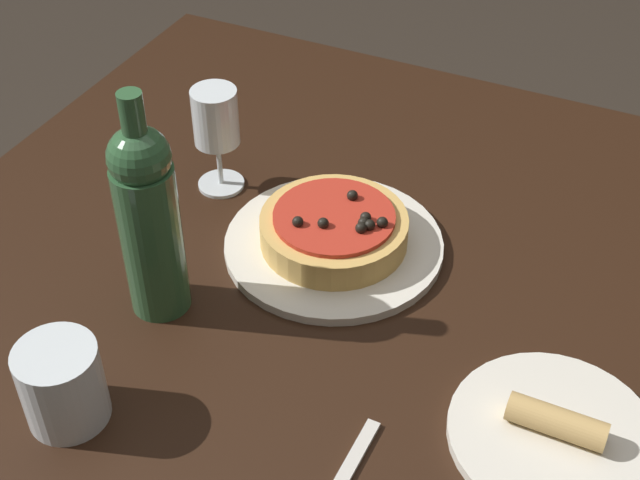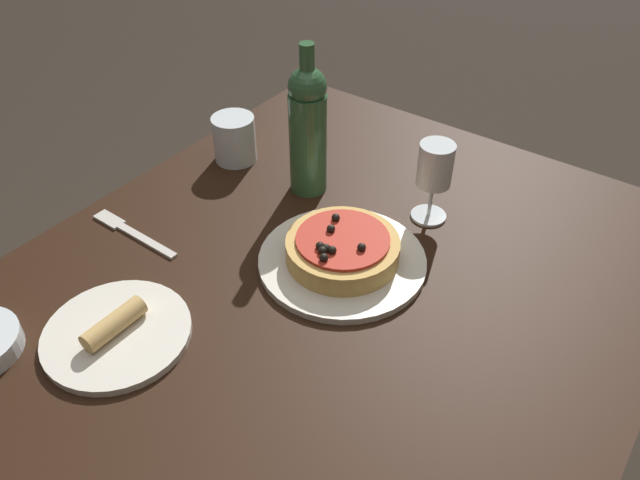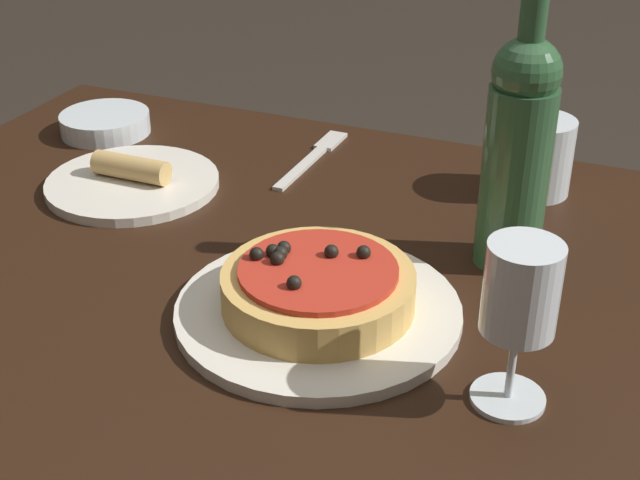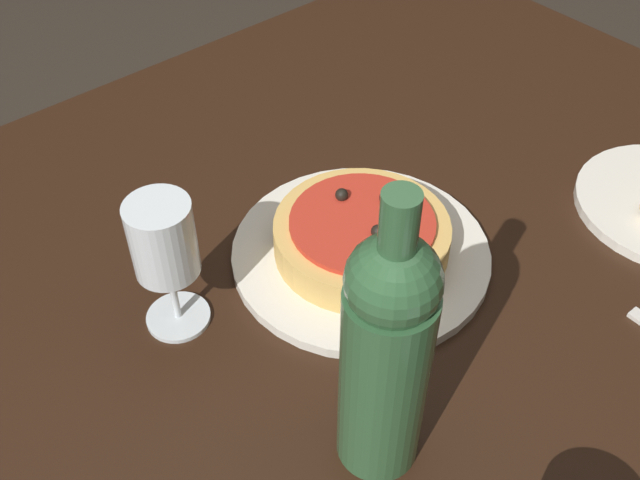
% 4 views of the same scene
% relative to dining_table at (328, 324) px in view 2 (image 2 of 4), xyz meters
% --- Properties ---
extents(dining_table, '(1.13, 0.95, 0.75)m').
position_rel_dining_table_xyz_m(dining_table, '(0.00, 0.00, 0.00)').
color(dining_table, black).
rests_on(dining_table, ground_plane).
extents(dinner_plate, '(0.28, 0.28, 0.01)m').
position_rel_dining_table_xyz_m(dinner_plate, '(-0.05, -0.01, 0.10)').
color(dinner_plate, silver).
rests_on(dinner_plate, dining_table).
extents(pizza, '(0.19, 0.19, 0.05)m').
position_rel_dining_table_xyz_m(pizza, '(-0.05, -0.01, 0.13)').
color(pizza, tan).
rests_on(pizza, dinner_plate).
extents(wine_glass, '(0.06, 0.06, 0.15)m').
position_rel_dining_table_xyz_m(wine_glass, '(-0.24, 0.05, 0.20)').
color(wine_glass, silver).
rests_on(wine_glass, dining_table).
extents(wine_bottle, '(0.07, 0.07, 0.29)m').
position_rel_dining_table_xyz_m(wine_bottle, '(-0.19, -0.18, 0.23)').
color(wine_bottle, '#2D5633').
rests_on(wine_bottle, dining_table).
extents(water_cup, '(0.09, 0.09, 0.09)m').
position_rel_dining_table_xyz_m(water_cup, '(-0.19, -0.36, 0.15)').
color(water_cup, silver).
rests_on(water_cup, dining_table).
extents(fork, '(0.03, 0.20, 0.00)m').
position_rel_dining_table_xyz_m(fork, '(0.10, -0.35, 0.10)').
color(fork, beige).
rests_on(fork, dining_table).
extents(side_plate, '(0.21, 0.21, 0.04)m').
position_rel_dining_table_xyz_m(side_plate, '(0.27, -0.18, 0.11)').
color(side_plate, silver).
rests_on(side_plate, dining_table).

